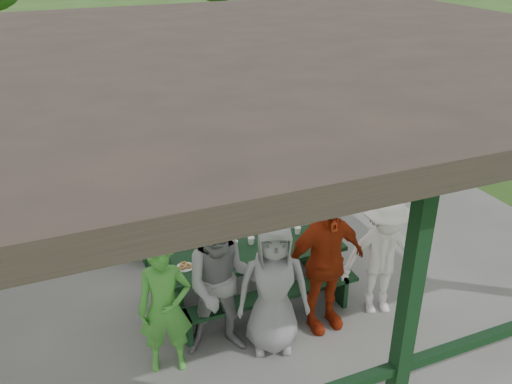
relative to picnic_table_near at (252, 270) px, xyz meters
name	(u,v)px	position (x,y,z in m)	size (l,w,h in m)	color
ground	(248,254)	(0.43, 1.20, -0.57)	(90.00, 90.00, 0.00)	#294A17
concrete_slab	(248,252)	(0.43, 1.20, -0.52)	(10.00, 8.00, 0.10)	slate
pavilion_structure	(247,55)	(0.43, 1.20, 2.60)	(10.60, 8.60, 3.24)	black
picnic_table_near	(252,270)	(0.00, 0.00, 0.00)	(2.50, 1.39, 0.75)	black
picnic_table_far	(198,208)	(-0.12, 2.00, 0.00)	(2.44, 1.39, 0.75)	black
table_setting	(250,249)	(-0.01, 0.03, 0.31)	(2.37, 0.45, 0.10)	white
contestant_green	(165,308)	(-1.37, -0.80, 0.36)	(0.61, 0.40, 1.66)	green
contestant_grey_left	(223,284)	(-0.68, -0.78, 0.48)	(0.92, 0.72, 1.90)	gray
contestant_grey_mid	(273,287)	(-0.12, -0.95, 0.39)	(0.85, 0.55, 1.73)	gray
contestant_red	(324,262)	(0.62, -0.83, 0.47)	(1.11, 0.46, 1.89)	#A32D0F
contestant_white_fedora	(383,256)	(1.46, -0.86, 0.37)	(1.22, 0.92, 1.73)	white
spectator_lblue	(193,164)	(0.10, 2.99, 0.36)	(1.54, 0.49, 1.66)	#809EC7
spectator_blue	(132,157)	(-0.88, 3.52, 0.44)	(0.67, 0.44, 1.83)	#405FA7
spectator_grey	(279,155)	(1.80, 3.00, 0.25)	(0.70, 0.54, 1.44)	gray
pickup_truck	(169,70)	(1.64, 10.59, 0.22)	(2.64, 5.73, 1.59)	silver
farm_trailer	(93,107)	(-0.98, 8.21, 0.03)	(3.44, 2.27, 1.21)	navy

